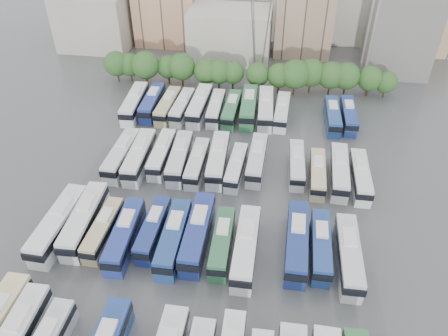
# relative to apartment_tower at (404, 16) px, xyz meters

# --- Properties ---
(ground) EXTENTS (220.00, 220.00, 0.00)m
(ground) POSITION_rel_apartment_tower_xyz_m (-34.00, -58.00, -13.00)
(ground) COLOR #424447
(ground) RESTS_ON ground
(tree_line) EXTENTS (64.67, 7.80, 8.02)m
(tree_line) POSITION_rel_apartment_tower_xyz_m (-34.20, -15.93, -8.64)
(tree_line) COLOR black
(tree_line) RESTS_ON ground
(city_buildings) EXTENTS (102.00, 35.00, 20.00)m
(city_buildings) POSITION_rel_apartment_tower_xyz_m (-41.46, 13.86, -5.13)
(city_buildings) COLOR #9E998E
(city_buildings) RESTS_ON ground
(apartment_tower) EXTENTS (14.00, 14.00, 26.00)m
(apartment_tower) POSITION_rel_apartment_tower_xyz_m (0.00, 0.00, 0.00)
(apartment_tower) COLOR silver
(apartment_tower) RESTS_ON ground
(bus_r1_s0) EXTENTS (3.41, 13.75, 4.29)m
(bus_r1_s0) POSITION_rel_apartment_tower_xyz_m (-55.35, -64.29, -10.90)
(bus_r1_s0) COLOR white
(bus_r1_s0) RESTS_ON ground
(bus_r1_s1) EXTENTS (3.36, 13.39, 4.17)m
(bus_r1_s1) POSITION_rel_apartment_tower_xyz_m (-52.14, -62.95, -10.95)
(bus_r1_s1) COLOR silver
(bus_r1_s1) RESTS_ON ground
(bus_r1_s2) EXTENTS (2.64, 10.93, 3.41)m
(bus_r1_s2) POSITION_rel_apartment_tower_xyz_m (-49.02, -64.03, -11.32)
(bus_r1_s2) COLOR tan
(bus_r1_s2) RESTS_ON ground
(bus_r1_s3) EXTENTS (3.09, 12.38, 3.86)m
(bus_r1_s3) POSITION_rel_apartment_tower_xyz_m (-45.62, -64.83, -11.11)
(bus_r1_s3) COLOR navy
(bus_r1_s3) RESTS_ON ground
(bus_r1_s4) EXTENTS (2.62, 11.21, 3.50)m
(bus_r1_s4) POSITION_rel_apartment_tower_xyz_m (-42.18, -62.98, -11.28)
(bus_r1_s4) COLOR navy
(bus_r1_s4) RESTS_ON ground
(bus_r1_s5) EXTENTS (2.92, 12.63, 3.95)m
(bus_r1_s5) POSITION_rel_apartment_tower_xyz_m (-38.90, -64.38, -11.06)
(bus_r1_s5) COLOR navy
(bus_r1_s5) RESTS_ON ground
(bus_r1_s6) EXTENTS (2.96, 13.36, 4.19)m
(bus_r1_s6) POSITION_rel_apartment_tower_xyz_m (-35.81, -63.17, -10.94)
(bus_r1_s6) COLOR navy
(bus_r1_s6) RESTS_ON ground
(bus_r1_s7) EXTENTS (2.70, 11.41, 3.56)m
(bus_r1_s7) POSITION_rel_apartment_tower_xyz_m (-32.31, -64.14, -11.25)
(bus_r1_s7) COLOR #2B6541
(bus_r1_s7) RESTS_ON ground
(bus_r1_s8) EXTENTS (2.88, 13.07, 4.10)m
(bus_r1_s8) POSITION_rel_apartment_tower_xyz_m (-29.02, -64.77, -10.99)
(bus_r1_s8) COLOR silver
(bus_r1_s8) RESTS_ON ground
(bus_r1_s10) EXTENTS (3.11, 13.18, 4.12)m
(bus_r1_s10) POSITION_rel_apartment_tower_xyz_m (-22.36, -62.85, -10.98)
(bus_r1_s10) COLOR navy
(bus_r1_s10) RESTS_ON ground
(bus_r1_s11) EXTENTS (2.58, 11.56, 3.62)m
(bus_r1_s11) POSITION_rel_apartment_tower_xyz_m (-19.18, -62.90, -11.22)
(bus_r1_s11) COLOR navy
(bus_r1_s11) RESTS_ON ground
(bus_r1_s12) EXTENTS (2.90, 12.65, 3.96)m
(bus_r1_s12) POSITION_rel_apartment_tower_xyz_m (-15.67, -64.19, -11.06)
(bus_r1_s12) COLOR silver
(bus_r1_s12) RESTS_ON ground
(bus_r2_s1) EXTENTS (3.03, 12.71, 3.97)m
(bus_r2_s1) POSITION_rel_apartment_tower_xyz_m (-52.17, -46.79, -11.05)
(bus_r2_s1) COLOR silver
(bus_r2_s1) RESTS_ON ground
(bus_r2_s2) EXTENTS (3.13, 13.03, 4.07)m
(bus_r2_s2) POSITION_rel_apartment_tower_xyz_m (-49.06, -46.87, -11.00)
(bus_r2_s2) COLOR silver
(bus_r2_s2) RESTS_ON ground
(bus_r2_s3) EXTENTS (2.72, 11.85, 3.71)m
(bus_r2_s3) POSITION_rel_apartment_tower_xyz_m (-45.56, -45.36, -11.18)
(bus_r2_s3) COLOR silver
(bus_r2_s3) RESTS_ON ground
(bus_r2_s4) EXTENTS (3.31, 12.66, 3.94)m
(bus_r2_s4) POSITION_rel_apartment_tower_xyz_m (-42.21, -46.18, -11.07)
(bus_r2_s4) COLOR silver
(bus_r2_s4) RESTS_ON ground
(bus_r2_s5) EXTENTS (2.50, 11.36, 3.56)m
(bus_r2_s5) POSITION_rel_apartment_tower_xyz_m (-39.05, -46.95, -11.25)
(bus_r2_s5) COLOR silver
(bus_r2_s5) RESTS_ON ground
(bus_r2_s6) EXTENTS (3.31, 12.96, 4.03)m
(bus_r2_s6) POSITION_rel_apartment_tower_xyz_m (-35.73, -45.72, -11.02)
(bus_r2_s6) COLOR silver
(bus_r2_s6) RESTS_ON ground
(bus_r2_s7) EXTENTS (2.90, 10.89, 3.38)m
(bus_r2_s7) POSITION_rel_apartment_tower_xyz_m (-32.48, -47.04, -11.34)
(bus_r2_s7) COLOR silver
(bus_r2_s7) RESTS_ON ground
(bus_r2_s8) EXTENTS (2.94, 12.18, 3.80)m
(bus_r2_s8) POSITION_rel_apartment_tower_xyz_m (-29.25, -44.69, -11.13)
(bus_r2_s8) COLOR silver
(bus_r2_s8) RESTS_ON ground
(bus_r2_s10) EXTENTS (2.78, 11.19, 3.49)m
(bus_r2_s10) POSITION_rel_apartment_tower_xyz_m (-22.58, -44.91, -11.29)
(bus_r2_s10) COLOR silver
(bus_r2_s10) RESTS_ON ground
(bus_r2_s11) EXTENTS (2.55, 10.96, 3.43)m
(bus_r2_s11) POSITION_rel_apartment_tower_xyz_m (-19.18, -46.93, -11.32)
(bus_r2_s11) COLOR #C9BA8A
(bus_r2_s11) RESTS_ON ground
(bus_r2_s12) EXTENTS (3.12, 12.46, 3.88)m
(bus_r2_s12) POSITION_rel_apartment_tower_xyz_m (-15.70, -46.12, -11.09)
(bus_r2_s12) COLOR silver
(bus_r2_s12) RESTS_ON ground
(bus_r2_s13) EXTENTS (2.61, 11.73, 3.68)m
(bus_r2_s13) POSITION_rel_apartment_tower_xyz_m (-12.42, -46.80, -11.19)
(bus_r2_s13) COLOR silver
(bus_r2_s13) RESTS_ON ground
(bus_r3_s0) EXTENTS (3.56, 13.36, 4.15)m
(bus_r3_s0) POSITION_rel_apartment_tower_xyz_m (-55.53, -29.09, -10.96)
(bus_r3_s0) COLOR silver
(bus_r3_s0) RESTS_ON ground
(bus_r3_s1) EXTENTS (2.97, 12.52, 3.91)m
(bus_r3_s1) POSITION_rel_apartment_tower_xyz_m (-52.12, -28.00, -11.08)
(bus_r3_s1) COLOR navy
(bus_r3_s1) RESTS_ON ground
(bus_r3_s2) EXTENTS (3.05, 12.08, 3.76)m
(bus_r3_s2) POSITION_rel_apartment_tower_xyz_m (-48.64, -28.85, -11.15)
(bus_r3_s2) COLOR tan
(bus_r3_s2) RESTS_ON ground
(bus_r3_s3) EXTENTS (3.10, 11.74, 3.65)m
(bus_r3_s3) POSITION_rel_apartment_tower_xyz_m (-45.67, -28.69, -11.21)
(bus_r3_s3) COLOR silver
(bus_r3_s3) RESTS_ON ground
(bus_r3_s4) EXTENTS (3.25, 13.27, 4.14)m
(bus_r3_s4) POSITION_rel_apartment_tower_xyz_m (-42.26, -28.00, -10.97)
(bus_r3_s4) COLOR white
(bus_r3_s4) RESTS_ON ground
(bus_r3_s5) EXTENTS (2.66, 11.51, 3.60)m
(bus_r3_s5) POSITION_rel_apartment_tower_xyz_m (-38.90, -28.20, -11.23)
(bus_r3_s5) COLOR silver
(bus_r3_s5) RESTS_ON ground
(bus_r3_s6) EXTENTS (2.87, 11.94, 3.73)m
(bus_r3_s6) POSITION_rel_apartment_tower_xyz_m (-35.67, -28.42, -11.17)
(bus_r3_s6) COLOR #2D6A41
(bus_r3_s6) RESTS_ON ground
(bus_r3_s7) EXTENTS (3.34, 13.48, 4.20)m
(bus_r3_s7) POSITION_rel_apartment_tower_xyz_m (-32.38, -27.14, -10.94)
(bus_r3_s7) COLOR #2E6B42
(bus_r3_s7) RESTS_ON ground
(bus_r3_s8) EXTENTS (3.54, 13.42, 4.17)m
(bus_r3_s8) POSITION_rel_apartment_tower_xyz_m (-28.97, -27.31, -10.95)
(bus_r3_s8) COLOR silver
(bus_r3_s8) RESTS_ON ground
(bus_r3_s9) EXTENTS (3.04, 11.90, 3.70)m
(bus_r3_s9) POSITION_rel_apartment_tower_xyz_m (-25.67, -27.75, -11.18)
(bus_r3_s9) COLOR silver
(bus_r3_s9) RESTS_ON ground
(bus_r3_s12) EXTENTS (2.82, 11.75, 3.67)m
(bus_r3_s12) POSITION_rel_apartment_tower_xyz_m (-15.81, -28.01, -11.20)
(bus_r3_s12) COLOR navy
(bus_r3_s12) RESTS_ON ground
(bus_r3_s13) EXTENTS (2.68, 11.60, 3.63)m
(bus_r3_s13) POSITION_rel_apartment_tower_xyz_m (-12.68, -27.25, -11.22)
(bus_r3_s13) COLOR navy
(bus_r3_s13) RESTS_ON ground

